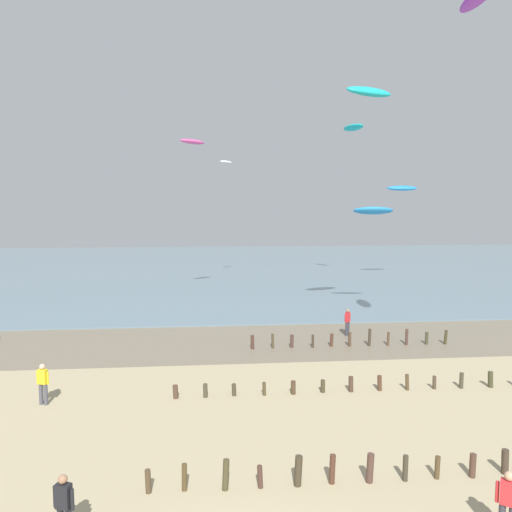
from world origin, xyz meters
name	(u,v)px	position (x,y,z in m)	size (l,w,h in m)	color
wet_sand_strip	(222,343)	(0.00, 19.36, 0.00)	(120.00, 8.18, 0.01)	#7A6D59
sea	(216,266)	(0.00, 58.45, 0.05)	(160.00, 70.00, 0.10)	slate
groyne_near	(437,465)	(6.06, 4.18, 0.41)	(16.11, 0.35, 0.91)	#4C3B28
groyne_mid	(355,385)	(5.63, 11.04, 0.31)	(15.46, 0.33, 0.72)	#4B3627
groyne_far	(349,339)	(7.39, 17.91, 0.41)	(11.73, 0.36, 1.02)	#4B3027
person_nearest_camera	(347,321)	(7.95, 20.30, 0.92)	(0.43, 0.43, 1.71)	#383842
person_mid_beach	(508,503)	(6.51, 1.50, 0.92)	(0.47, 0.39, 1.71)	#383842
person_left_flank	(43,383)	(-7.48, 10.85, 0.92)	(0.55, 0.32, 1.71)	#4C4C56
person_right_flank	(64,506)	(-4.11, 2.34, 0.92)	(0.54, 0.33, 1.71)	#232328
kite_aloft_1	(353,127)	(14.55, 42.13, 16.70)	(3.09, 0.99, 0.49)	#19B2B7
kite_aloft_2	(402,188)	(20.25, 42.41, 10.32)	(3.44, 1.10, 0.55)	#2384D1
kite_aloft_3	(373,211)	(11.87, 27.32, 7.89)	(3.06, 0.98, 0.49)	#2384D1
kite_aloft_4	(226,162)	(1.05, 44.28, 13.16)	(1.83, 0.59, 0.29)	white
kite_aloft_5	(369,92)	(9.74, 22.46, 15.62)	(3.50, 1.12, 0.56)	#19B2B7
kite_aloft_6	(192,142)	(-2.16, 33.08, 13.74)	(2.59, 0.83, 0.41)	#E54C99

